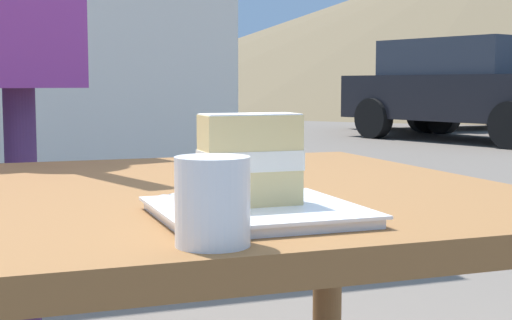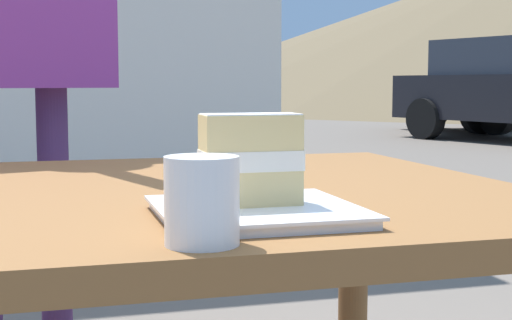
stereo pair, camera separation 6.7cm
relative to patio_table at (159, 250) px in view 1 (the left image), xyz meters
name	(u,v)px [view 1 (the left image)]	position (x,y,z in m)	size (l,w,h in m)	color
patio_table	(159,250)	(0.00, 0.00, 0.00)	(1.14, 0.99, 0.71)	brown
dessert_plate	(256,212)	(-0.06, 0.30, 0.11)	(0.25, 0.25, 0.02)	white
cake_slice	(250,159)	(-0.05, 0.29, 0.17)	(0.13, 0.07, 0.11)	#E0C17A
dessert_fork	(183,193)	(-0.02, 0.08, 0.10)	(0.12, 0.14, 0.01)	silver
coffee_cup	(213,200)	(0.04, 0.43, 0.15)	(0.08, 0.08, 0.09)	white
parked_car_near	(471,88)	(-6.75, -8.50, 0.20)	(2.91, 4.28, 1.54)	black
parked_car_far	(468,88)	(-8.54, -11.09, 0.18)	(4.46, 1.92, 1.49)	black
distant_hill	(505,24)	(-22.65, -28.02, 2.99)	(41.47, 41.47, 7.19)	brown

